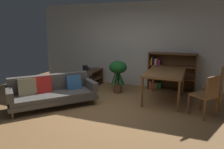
{
  "coord_description": "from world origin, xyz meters",
  "views": [
    {
      "loc": [
        1.96,
        -4.06,
        1.84
      ],
      "look_at": [
        0.04,
        0.75,
        0.73
      ],
      "focal_mm": 33.89,
      "sensor_mm": 36.0,
      "label": 1
    }
  ],
  "objects_px": {
    "fabric_couch": "(52,91)",
    "dining_table": "(165,75)",
    "open_laptop": "(91,69)",
    "dining_chair_far": "(216,85)",
    "media_console": "(90,79)",
    "dining_chair_near": "(207,94)",
    "desk_speaker": "(85,69)",
    "bookshelf": "(168,72)",
    "potted_floor_plant": "(118,71)"
  },
  "relations": [
    {
      "from": "dining_table",
      "to": "media_console",
      "type": "bearing_deg",
      "value": 169.42
    },
    {
      "from": "fabric_couch",
      "to": "bookshelf",
      "type": "height_order",
      "value": "bookshelf"
    },
    {
      "from": "media_console",
      "to": "open_laptop",
      "type": "xyz_separation_m",
      "value": [
        -0.07,
        0.22,
        0.3
      ]
    },
    {
      "from": "fabric_couch",
      "to": "dining_chair_near",
      "type": "distance_m",
      "value": 3.54
    },
    {
      "from": "dining_table",
      "to": "dining_chair_far",
      "type": "xyz_separation_m",
      "value": [
        1.2,
        -0.04,
        -0.16
      ]
    },
    {
      "from": "desk_speaker",
      "to": "dining_table",
      "type": "xyz_separation_m",
      "value": [
        2.43,
        -0.18,
        0.05
      ]
    },
    {
      "from": "dining_chair_near",
      "to": "bookshelf",
      "type": "distance_m",
      "value": 2.12
    },
    {
      "from": "potted_floor_plant",
      "to": "dining_chair_far",
      "type": "distance_m",
      "value": 2.59
    },
    {
      "from": "fabric_couch",
      "to": "media_console",
      "type": "height_order",
      "value": "fabric_couch"
    },
    {
      "from": "bookshelf",
      "to": "potted_floor_plant",
      "type": "bearing_deg",
      "value": -146.02
    },
    {
      "from": "open_laptop",
      "to": "potted_floor_plant",
      "type": "relative_size",
      "value": 0.52
    },
    {
      "from": "desk_speaker",
      "to": "dining_table",
      "type": "bearing_deg",
      "value": -4.16
    },
    {
      "from": "media_console",
      "to": "open_laptop",
      "type": "bearing_deg",
      "value": 108.4
    },
    {
      "from": "open_laptop",
      "to": "potted_floor_plant",
      "type": "distance_m",
      "value": 1.22
    },
    {
      "from": "desk_speaker",
      "to": "bookshelf",
      "type": "height_order",
      "value": "bookshelf"
    },
    {
      "from": "open_laptop",
      "to": "dining_table",
      "type": "height_order",
      "value": "dining_table"
    },
    {
      "from": "dining_table",
      "to": "fabric_couch",
      "type": "bearing_deg",
      "value": -150.97
    },
    {
      "from": "media_console",
      "to": "bookshelf",
      "type": "height_order",
      "value": "bookshelf"
    },
    {
      "from": "media_console",
      "to": "dining_table",
      "type": "xyz_separation_m",
      "value": [
        2.43,
        -0.45,
        0.43
      ]
    },
    {
      "from": "dining_table",
      "to": "bookshelf",
      "type": "xyz_separation_m",
      "value": [
        -0.05,
        1.12,
        -0.15
      ]
    },
    {
      "from": "open_laptop",
      "to": "desk_speaker",
      "type": "relative_size",
      "value": 2.33
    },
    {
      "from": "dining_chair_near",
      "to": "bookshelf",
      "type": "relative_size",
      "value": 0.64
    },
    {
      "from": "open_laptop",
      "to": "dining_chair_near",
      "type": "relative_size",
      "value": 0.54
    },
    {
      "from": "dining_chair_near",
      "to": "bookshelf",
      "type": "height_order",
      "value": "bookshelf"
    },
    {
      "from": "fabric_couch",
      "to": "dining_table",
      "type": "height_order",
      "value": "dining_table"
    },
    {
      "from": "dining_table",
      "to": "dining_chair_far",
      "type": "bearing_deg",
      "value": -1.82
    },
    {
      "from": "media_console",
      "to": "dining_chair_far",
      "type": "height_order",
      "value": "dining_chair_far"
    },
    {
      "from": "fabric_couch",
      "to": "bookshelf",
      "type": "distance_m",
      "value": 3.5
    },
    {
      "from": "desk_speaker",
      "to": "open_laptop",
      "type": "bearing_deg",
      "value": 98.26
    },
    {
      "from": "desk_speaker",
      "to": "dining_chair_near",
      "type": "height_order",
      "value": "dining_chair_near"
    },
    {
      "from": "open_laptop",
      "to": "dining_chair_far",
      "type": "relative_size",
      "value": 0.5
    },
    {
      "from": "dining_chair_near",
      "to": "bookshelf",
      "type": "bearing_deg",
      "value": 119.05
    },
    {
      "from": "fabric_couch",
      "to": "media_console",
      "type": "bearing_deg",
      "value": 87.81
    },
    {
      "from": "fabric_couch",
      "to": "desk_speaker",
      "type": "relative_size",
      "value": 9.84
    },
    {
      "from": "dining_table",
      "to": "potted_floor_plant",
      "type": "bearing_deg",
      "value": 170.74
    },
    {
      "from": "fabric_couch",
      "to": "dining_table",
      "type": "xyz_separation_m",
      "value": [
        2.5,
        1.39,
        0.34
      ]
    },
    {
      "from": "open_laptop",
      "to": "potted_floor_plant",
      "type": "bearing_deg",
      "value": -21.93
    },
    {
      "from": "dining_chair_far",
      "to": "bookshelf",
      "type": "height_order",
      "value": "bookshelf"
    },
    {
      "from": "potted_floor_plant",
      "to": "bookshelf",
      "type": "relative_size",
      "value": 0.67
    },
    {
      "from": "dining_table",
      "to": "bookshelf",
      "type": "relative_size",
      "value": 1.04
    },
    {
      "from": "open_laptop",
      "to": "media_console",
      "type": "bearing_deg",
      "value": -71.6
    },
    {
      "from": "fabric_couch",
      "to": "open_laptop",
      "type": "distance_m",
      "value": 2.07
    },
    {
      "from": "potted_floor_plant",
      "to": "bookshelf",
      "type": "bearing_deg",
      "value": 33.98
    },
    {
      "from": "dining_table",
      "to": "bookshelf",
      "type": "height_order",
      "value": "bookshelf"
    },
    {
      "from": "desk_speaker",
      "to": "dining_chair_near",
      "type": "relative_size",
      "value": 0.23
    },
    {
      "from": "desk_speaker",
      "to": "bookshelf",
      "type": "bearing_deg",
      "value": 21.55
    },
    {
      "from": "dining_chair_far",
      "to": "bookshelf",
      "type": "xyz_separation_m",
      "value": [
        -1.25,
        1.15,
        0.01
      ]
    },
    {
      "from": "desk_speaker",
      "to": "dining_chair_far",
      "type": "height_order",
      "value": "dining_chair_far"
    },
    {
      "from": "fabric_couch",
      "to": "dining_chair_far",
      "type": "xyz_separation_m",
      "value": [
        3.7,
        1.35,
        0.18
      ]
    },
    {
      "from": "dining_table",
      "to": "open_laptop",
      "type": "bearing_deg",
      "value": 164.84
    }
  ]
}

